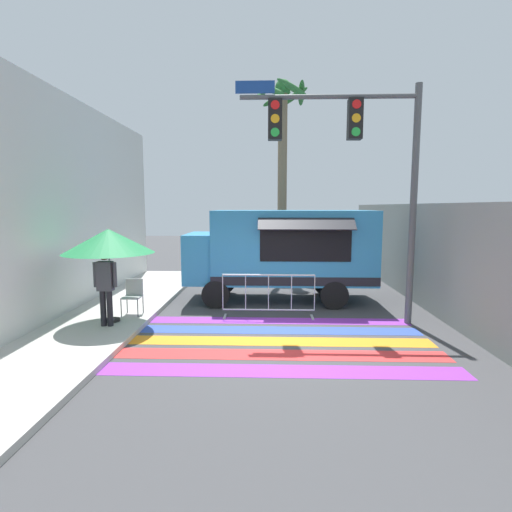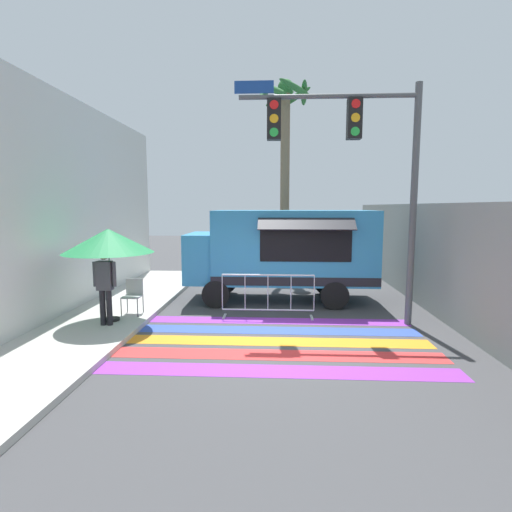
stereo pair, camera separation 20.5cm
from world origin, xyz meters
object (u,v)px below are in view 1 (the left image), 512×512
at_px(palm_tree, 282,146).
at_px(traffic_signal_pole, 355,151).
at_px(folding_chair, 133,293).
at_px(barricade_front, 268,296).
at_px(food_truck, 279,249).
at_px(vendor_person, 105,283).
at_px(patio_umbrella, 108,241).

bearing_deg(palm_tree, traffic_signal_pole, -77.08).
height_order(folding_chair, barricade_front, barricade_front).
distance_m(traffic_signal_pole, palm_tree, 6.70).
xyz_separation_m(food_truck, vendor_person, (-3.94, -3.12, -0.45)).
height_order(traffic_signal_pole, folding_chair, traffic_signal_pole).
xyz_separation_m(folding_chair, vendor_person, (-0.26, -1.03, 0.46)).
xyz_separation_m(food_truck, barricade_front, (-0.29, -1.89, -1.00)).
relative_size(vendor_person, barricade_front, 0.74).
bearing_deg(patio_umbrella, vendor_person, -84.87).
distance_m(vendor_person, barricade_front, 3.89).
height_order(patio_umbrella, palm_tree, palm_tree).
bearing_deg(patio_umbrella, food_truck, 34.83).
relative_size(barricade_front, palm_tree, 0.31).
bearing_deg(palm_tree, barricade_front, -94.73).
height_order(folding_chair, vendor_person, vendor_person).
bearing_deg(folding_chair, barricade_front, 25.79).
relative_size(folding_chair, barricade_front, 0.37).
distance_m(traffic_signal_pole, folding_chair, 6.38).
xyz_separation_m(barricade_front, palm_tree, (0.50, 6.04, 4.60)).
relative_size(food_truck, palm_tree, 0.72).
relative_size(food_truck, vendor_person, 3.15).
bearing_deg(traffic_signal_pole, palm_tree, 102.92).
relative_size(patio_umbrella, vendor_person, 1.26).
height_order(food_truck, patio_umbrella, food_truck).
bearing_deg(vendor_person, folding_chair, 80.91).
relative_size(food_truck, patio_umbrella, 2.50).
bearing_deg(vendor_person, food_truck, 43.34).
bearing_deg(food_truck, traffic_signal_pole, -53.71).
xyz_separation_m(folding_chair, barricade_front, (3.39, 0.21, -0.09)).
distance_m(folding_chair, palm_tree, 8.64).
bearing_deg(barricade_front, food_truck, 81.11).
height_order(traffic_signal_pole, barricade_front, traffic_signal_pole).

